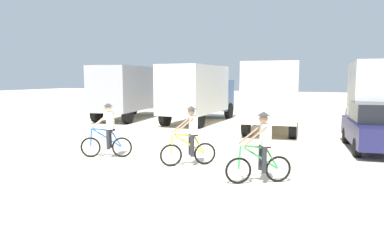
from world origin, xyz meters
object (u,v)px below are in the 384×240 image
Objects in this scene: cyclist_near_camera at (261,150)px; box_truck_cream_rv at (273,93)px; box_truck_white_box at (379,95)px; sedan_parked at (375,127)px; box_truck_avon_van at (198,91)px; box_truck_grey_hauler at (129,90)px; cyclist_cowboy_hat at (190,138)px; cyclist_orange_shirt at (108,132)px.

box_truck_cream_rv is at bearing 99.49° from cyclist_near_camera.
box_truck_white_box is (4.71, 0.22, 0.00)m from box_truck_cream_rv.
box_truck_avon_van is at bearing 151.21° from sedan_parked.
box_truck_grey_hauler is at bearing 160.79° from sedan_parked.
cyclist_near_camera is (6.24, -10.58, -1.03)m from box_truck_avon_van.
cyclist_near_camera is (-2.88, -5.57, -0.04)m from sedan_parked.
box_truck_cream_rv is at bearing -16.18° from box_truck_avon_van.
box_truck_avon_van is 12.32m from cyclist_near_camera.
box_truck_avon_van is at bearing 120.51° from cyclist_near_camera.
box_truck_avon_van is 3.71× the size of cyclist_near_camera.
cyclist_near_camera is (2.38, -0.90, 0.00)m from cyclist_cowboy_hat.
cyclist_cowboy_hat is at bearing -68.26° from box_truck_avon_van.
cyclist_near_camera is (5.33, -0.77, 0.00)m from cyclist_orange_shirt.
cyclist_cowboy_hat reaches higher than sedan_parked.
box_truck_avon_van is 10.44m from sedan_parked.
box_truck_white_box reaches higher than cyclist_orange_shirt.
cyclist_orange_shirt is at bearing -84.73° from box_truck_avon_van.
cyclist_cowboy_hat is at bearing -95.74° from box_truck_cream_rv.
box_truck_white_box is at bearing 56.98° from cyclist_cowboy_hat.
box_truck_cream_rv is 3.84× the size of cyclist_orange_shirt.
cyclist_orange_shirt is at bearing 171.74° from cyclist_near_camera.
box_truck_cream_rv is 5.81m from sedan_parked.
box_truck_avon_van reaches higher than cyclist_orange_shirt.
sedan_parked is at bearing 62.71° from cyclist_near_camera.
box_truck_white_box is 12.18m from cyclist_orange_shirt.
box_truck_white_box reaches higher than cyclist_cowboy_hat.
box_truck_white_box is 4.00m from sedan_parked.
box_truck_grey_hauler reaches higher than cyclist_orange_shirt.
cyclist_near_camera is at bearing -117.29° from sedan_parked.
box_truck_avon_van is 9.90m from cyclist_orange_shirt.
box_truck_white_box is 3.78× the size of cyclist_orange_shirt.
box_truck_grey_hauler is at bearing 132.31° from cyclist_cowboy_hat.
cyclist_orange_shirt is (-8.21, -4.80, -0.04)m from sedan_parked.
cyclist_cowboy_hat is 1.00× the size of cyclist_near_camera.
box_truck_white_box is 10.23m from cyclist_cowboy_hat.
box_truck_cream_rv is at bearing 65.83° from cyclist_orange_shirt.
box_truck_grey_hauler is 1.00× the size of box_truck_cream_rv.
box_truck_avon_van is 4.89m from box_truck_cream_rv.
cyclist_orange_shirt reaches higher than sedan_parked.
box_truck_white_box reaches higher than cyclist_near_camera.
box_truck_cream_rv reaches higher than cyclist_near_camera.
sedan_parked is 6.27m from cyclist_near_camera.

